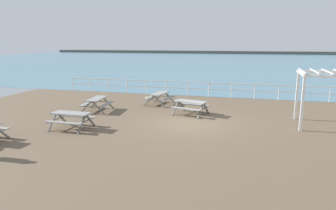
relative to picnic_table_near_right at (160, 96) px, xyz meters
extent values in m
cube|color=brown|center=(2.77, -4.07, -0.68)|extent=(30.00, 24.00, 0.20)
cube|color=teal|center=(2.77, 48.68, -0.58)|extent=(142.00, 90.00, 0.01)
cube|color=#4C4C47|center=(2.77, 91.68, -0.58)|extent=(142.00, 6.00, 1.80)
cube|color=white|center=(2.77, 3.68, 0.47)|extent=(23.00, 0.06, 0.06)
cube|color=white|center=(2.77, 3.68, -0.01)|extent=(23.00, 0.05, 0.05)
cylinder|color=white|center=(-8.73, 3.68, -0.06)|extent=(0.07, 0.07, 1.05)
cylinder|color=white|center=(-7.09, 3.68, -0.06)|extent=(0.07, 0.07, 1.05)
cylinder|color=white|center=(-5.45, 3.68, -0.06)|extent=(0.07, 0.07, 1.05)
cylinder|color=white|center=(-3.80, 3.68, -0.06)|extent=(0.07, 0.07, 1.05)
cylinder|color=white|center=(-2.16, 3.68, -0.06)|extent=(0.07, 0.07, 1.05)
cylinder|color=white|center=(-0.52, 3.68, -0.06)|extent=(0.07, 0.07, 1.05)
cylinder|color=white|center=(1.13, 3.68, -0.06)|extent=(0.07, 0.07, 1.05)
cylinder|color=white|center=(2.77, 3.68, -0.06)|extent=(0.07, 0.07, 1.05)
cylinder|color=white|center=(4.41, 3.68, -0.06)|extent=(0.07, 0.07, 1.05)
cylinder|color=white|center=(6.05, 3.68, -0.06)|extent=(0.07, 0.07, 1.05)
cylinder|color=white|center=(7.70, 3.68, -0.06)|extent=(0.07, 0.07, 1.05)
cylinder|color=white|center=(9.34, 3.68, -0.06)|extent=(0.07, 0.07, 1.05)
cylinder|color=white|center=(10.98, 3.68, -0.06)|extent=(0.07, 0.07, 1.05)
cube|color=gray|center=(0.00, 0.00, 0.17)|extent=(0.96, 1.88, 0.05)
cube|color=gray|center=(-0.61, 0.09, -0.13)|extent=(0.52, 1.82, 0.04)
cube|color=gray|center=(0.61, -0.09, -0.13)|extent=(0.52, 1.82, 0.04)
cube|color=slate|center=(-0.26, 0.83, -0.21)|extent=(0.80, 0.20, 0.79)
cube|color=slate|center=(0.49, 0.72, -0.21)|extent=(0.80, 0.20, 0.79)
cube|color=slate|center=(0.11, 0.77, -0.16)|extent=(1.49, 0.28, 0.04)
cube|color=slate|center=(-0.49, -0.72, -0.21)|extent=(0.80, 0.20, 0.79)
cube|color=slate|center=(0.26, -0.83, -0.21)|extent=(0.80, 0.20, 0.79)
cube|color=slate|center=(-0.11, -0.77, -0.16)|extent=(1.49, 0.28, 0.04)
cube|color=slate|center=(-4.25, -8.80, -0.21)|extent=(0.10, 0.79, 0.79)
cube|color=gray|center=(2.48, -2.19, 0.17)|extent=(1.92, 1.16, 0.05)
cube|color=gray|center=(2.65, -1.59, -0.13)|extent=(1.80, 0.74, 0.04)
cube|color=gray|center=(2.32, -2.78, -0.13)|extent=(1.80, 0.74, 0.04)
cube|color=slate|center=(3.34, -2.04, -0.21)|extent=(0.29, 0.78, 0.79)
cube|color=slate|center=(3.13, -2.76, -0.21)|extent=(0.29, 0.78, 0.79)
cube|color=slate|center=(3.23, -2.40, -0.16)|extent=(0.47, 1.46, 0.04)
cube|color=slate|center=(1.84, -1.61, -0.21)|extent=(0.29, 0.78, 0.79)
cube|color=slate|center=(1.63, -2.33, -0.21)|extent=(0.29, 0.78, 0.79)
cube|color=slate|center=(1.73, -1.97, -0.16)|extent=(0.47, 1.46, 0.04)
cube|color=gray|center=(-2.45, -6.47, 0.17)|extent=(1.81, 0.72, 0.05)
cube|color=gray|center=(-2.44, -5.85, -0.13)|extent=(1.80, 0.28, 0.04)
cube|color=gray|center=(-2.45, -7.09, -0.13)|extent=(1.80, 0.28, 0.04)
cube|color=slate|center=(-1.66, -6.11, -0.21)|extent=(0.09, 0.79, 0.79)
cube|color=slate|center=(-1.67, -6.86, -0.21)|extent=(0.09, 0.79, 0.79)
cube|color=slate|center=(-1.67, -6.48, -0.16)|extent=(0.08, 1.50, 0.04)
cube|color=slate|center=(-3.22, -6.09, -0.21)|extent=(0.09, 0.79, 0.79)
cube|color=slate|center=(-3.23, -6.84, -0.21)|extent=(0.09, 0.79, 0.79)
cube|color=slate|center=(-3.23, -6.46, -0.16)|extent=(0.08, 1.50, 0.04)
cube|color=gray|center=(-3.06, -2.77, 0.17)|extent=(0.89, 1.86, 0.05)
cube|color=gray|center=(-3.67, -2.84, -0.13)|extent=(0.45, 1.82, 0.04)
cube|color=gray|center=(-2.44, -2.70, -0.13)|extent=(0.45, 1.82, 0.04)
cube|color=slate|center=(-3.51, -2.03, -0.21)|extent=(0.80, 0.16, 0.79)
cube|color=slate|center=(-2.77, -1.95, -0.21)|extent=(0.80, 0.16, 0.79)
cube|color=slate|center=(-3.14, -1.99, -0.16)|extent=(1.50, 0.22, 0.04)
cube|color=slate|center=(-3.35, -3.58, -0.21)|extent=(0.80, 0.16, 0.79)
cube|color=slate|center=(-2.60, -3.50, -0.21)|extent=(0.80, 0.16, 0.79)
cube|color=slate|center=(-2.97, -3.54, -0.16)|extent=(1.50, 0.22, 0.04)
cube|color=white|center=(8.07, -1.84, 0.67)|extent=(0.12, 0.12, 2.50)
cube|color=white|center=(8.00, -4.04, 0.67)|extent=(0.12, 0.12, 2.50)
cube|color=white|center=(8.04, -2.94, 1.98)|extent=(0.19, 2.44, 0.12)
cube|color=white|center=(9.17, -1.88, 1.98)|extent=(2.44, 0.19, 0.12)
cube|color=white|center=(9.10, -4.08, 1.98)|extent=(2.44, 0.19, 0.12)
cube|color=white|center=(8.04, -2.94, 2.10)|extent=(0.16, 2.56, 0.04)
cube|color=white|center=(8.59, -2.96, 2.10)|extent=(0.16, 2.56, 0.04)
cube|color=white|center=(9.14, -2.98, 2.10)|extent=(0.16, 2.56, 0.04)
torus|color=tan|center=(-1.35, 1.96, -0.53)|extent=(0.55, 0.55, 0.11)
camera|label=1|loc=(5.53, -18.60, 3.45)|focal=32.16mm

